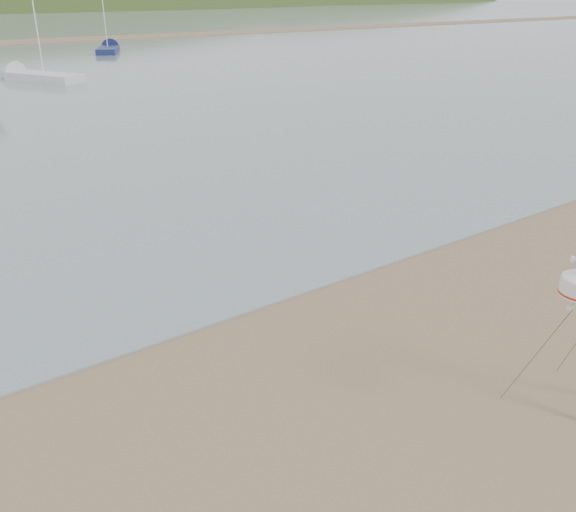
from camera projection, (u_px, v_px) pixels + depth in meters
sailboat_white_near at (23, 75)px, 38.85m from camera, size 4.60×7.20×7.09m
sailboat_blue_far at (110, 48)px, 56.97m from camera, size 4.53×6.85×6.79m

